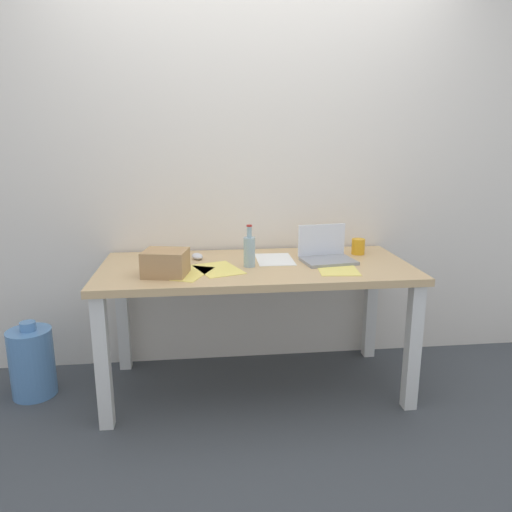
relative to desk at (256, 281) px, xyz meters
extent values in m
plane|color=#42474C|center=(0.00, 0.00, -0.66)|extent=(8.00, 8.00, 0.00)
cube|color=silver|center=(0.00, 0.45, 0.64)|extent=(5.20, 0.08, 2.60)
cube|color=tan|center=(0.00, 0.00, 0.08)|extent=(1.74, 0.78, 0.04)
cube|color=silver|center=(-0.81, -0.33, -0.30)|extent=(0.07, 0.07, 0.71)
cube|color=silver|center=(0.81, -0.33, -0.30)|extent=(0.07, 0.07, 0.71)
cube|color=silver|center=(-0.81, 0.33, -0.30)|extent=(0.07, 0.07, 0.71)
cube|color=silver|center=(0.81, 0.33, -0.30)|extent=(0.07, 0.07, 0.71)
cube|color=gray|center=(0.42, 0.00, 0.11)|extent=(0.32, 0.25, 0.02)
cube|color=white|center=(0.40, 0.11, 0.21)|extent=(0.29, 0.05, 0.18)
cylinder|color=#99B7C1|center=(-0.04, -0.04, 0.18)|extent=(0.06, 0.06, 0.17)
cylinder|color=#99B7C1|center=(-0.04, -0.04, 0.29)|extent=(0.03, 0.03, 0.06)
cylinder|color=#B21E19|center=(-0.04, -0.04, 0.33)|extent=(0.03, 0.03, 0.01)
ellipsoid|color=silver|center=(-0.33, 0.17, 0.11)|extent=(0.09, 0.11, 0.03)
cube|color=tan|center=(-0.49, -0.16, 0.16)|extent=(0.25, 0.23, 0.13)
cylinder|color=gold|center=(0.65, 0.18, 0.14)|extent=(0.08, 0.08, 0.09)
cube|color=#F4E06B|center=(0.43, -0.14, 0.10)|extent=(0.24, 0.32, 0.00)
cube|color=#F4E06B|center=(-0.39, -0.13, 0.10)|extent=(0.31, 0.36, 0.00)
cube|color=white|center=(0.12, 0.10, 0.10)|extent=(0.21, 0.30, 0.00)
cube|color=#F4E06B|center=(-0.22, -0.08, 0.10)|extent=(0.30, 0.35, 0.00)
cylinder|color=#598CC6|center=(-1.28, 0.05, -0.46)|extent=(0.25, 0.25, 0.40)
cylinder|color=#598CC6|center=(-1.28, 0.05, -0.23)|extent=(0.09, 0.09, 0.05)
camera|label=1|loc=(-0.30, -2.61, 0.79)|focal=33.89mm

